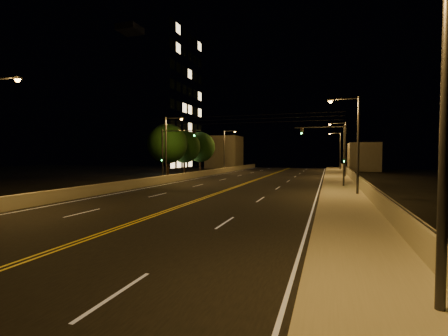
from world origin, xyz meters
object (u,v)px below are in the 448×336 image
(streetlight_3, at_px, (339,148))
(streetlight_0, at_px, (429,92))
(streetlight_5, at_px, (168,144))
(traffic_signal_left, at_px, (170,150))
(streetlight_2, at_px, (343,146))
(building_tower, at_px, (131,103))
(streetlight_1, at_px, (354,139))
(tree_1, at_px, (184,147))
(streetlight_6, at_px, (226,148))
(tree_0, at_px, (167,144))
(traffic_signal_right, at_px, (334,149))
(tree_2, at_px, (200,147))

(streetlight_3, bearing_deg, streetlight_0, -90.00)
(streetlight_5, xyz_separation_m, traffic_signal_left, (1.05, -1.62, -0.71))
(streetlight_2, bearing_deg, streetlight_5, -147.51)
(streetlight_3, relative_size, building_tower, 0.29)
(streetlight_1, relative_size, streetlight_3, 1.00)
(traffic_signal_left, relative_size, tree_1, 0.85)
(streetlight_3, xyz_separation_m, streetlight_5, (-21.39, -37.18, 0.00))
(streetlight_1, bearing_deg, tree_1, 138.38)
(streetlight_1, xyz_separation_m, tree_1, (-26.08, 23.17, 0.04))
(streetlight_6, relative_size, tree_0, 1.02)
(streetlight_2, height_order, traffic_signal_right, streetlight_2)
(streetlight_3, xyz_separation_m, tree_2, (-25.48, -16.48, 0.10))
(streetlight_1, distance_m, streetlight_2, 21.95)
(streetlight_3, height_order, traffic_signal_left, streetlight_3)
(streetlight_0, relative_size, streetlight_2, 1.00)
(streetlight_1, distance_m, traffic_signal_right, 6.90)
(tree_2, bearing_deg, building_tower, -168.17)
(streetlight_6, height_order, tree_2, streetlight_6)
(streetlight_6, distance_m, tree_1, 10.30)
(tree_1, bearing_deg, traffic_signal_right, -33.77)
(streetlight_0, bearing_deg, streetlight_2, 90.00)
(streetlight_2, xyz_separation_m, traffic_signal_left, (-20.34, -15.24, -0.71))
(streetlight_1, height_order, streetlight_6, same)
(streetlight_0, relative_size, tree_0, 1.02)
(streetlight_1, height_order, building_tower, building_tower)
(traffic_signal_right, distance_m, tree_0, 25.26)
(streetlight_5, bearing_deg, streetlight_3, 60.08)
(streetlight_1, distance_m, streetlight_5, 22.96)
(building_tower, xyz_separation_m, tree_0, (13.66, -10.90, -8.43))
(traffic_signal_left, bearing_deg, streetlight_5, 123.00)
(streetlight_0, distance_m, traffic_signal_left, 34.28)
(streetlight_2, height_order, building_tower, building_tower)
(traffic_signal_left, xyz_separation_m, tree_1, (-5.74, 16.47, 0.75))
(streetlight_3, height_order, building_tower, building_tower)
(building_tower, distance_m, tree_1, 15.73)
(streetlight_0, distance_m, streetlight_5, 36.20)
(streetlight_5, height_order, traffic_signal_left, streetlight_5)
(tree_2, bearing_deg, traffic_signal_right, -42.88)
(tree_2, bearing_deg, streetlight_1, -48.71)
(streetlight_1, height_order, traffic_signal_right, streetlight_1)
(streetlight_1, height_order, streetlight_3, same)
(streetlight_6, xyz_separation_m, tree_2, (-4.09, -3.33, 0.10))
(traffic_signal_right, xyz_separation_m, tree_0, (-23.72, 8.62, 1.02))
(streetlight_0, height_order, streetlight_6, same)
(streetlight_1, distance_m, tree_1, 34.89)
(tree_0, bearing_deg, traffic_signal_left, -60.70)
(streetlight_0, distance_m, streetlight_1, 20.88)
(streetlight_0, xyz_separation_m, streetlight_1, (0.00, 20.88, 0.00))
(streetlight_0, relative_size, building_tower, 0.29)
(streetlight_3, xyz_separation_m, building_tower, (-38.84, -19.28, 8.73))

